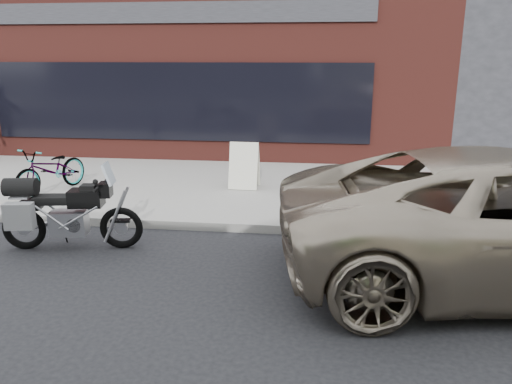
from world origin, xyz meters
TOP-DOWN VIEW (x-y plane):
  - ground at (0.00, 0.00)m, footprint 120.00×120.00m
  - near_sidewalk at (0.00, 7.00)m, footprint 44.00×6.00m
  - storefront at (-2.00, 13.98)m, footprint 14.00×10.07m
  - motorcycle at (-2.14, 2.96)m, footprint 2.13×0.89m
  - bicycle_front at (-3.70, 5.54)m, footprint 1.15×1.91m
  - sandwich_sign at (0.16, 6.41)m, footprint 0.63×0.58m

SIDE VIEW (x-z plane):
  - ground at x=0.00m, z-range 0.00..0.00m
  - near_sidewalk at x=0.00m, z-range 0.00..0.15m
  - motorcycle at x=-2.14m, z-range -0.09..1.26m
  - bicycle_front at x=-3.70m, z-range 0.15..1.10m
  - sandwich_sign at x=0.16m, z-range 0.15..1.12m
  - storefront at x=-2.00m, z-range 0.00..4.50m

